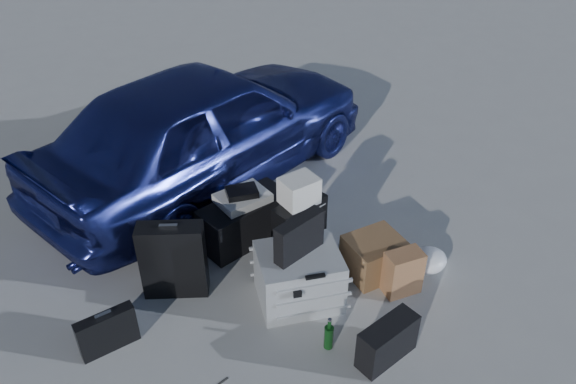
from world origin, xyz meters
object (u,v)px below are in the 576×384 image
object	(u,v)px
cardboard_box	(374,256)
briefcase	(108,332)
car	(207,125)
suitcase_right	(299,230)
green_bottle	(329,334)
pelican_case	(299,277)
duffel_bag	(245,221)
suitcase_left	(173,260)

from	to	relation	value
cardboard_box	briefcase	bearing A→B (deg)	177.25
car	suitcase_right	bearing A→B (deg)	167.08
green_bottle	briefcase	bearing A→B (deg)	155.42
pelican_case	duffel_bag	world-z (taller)	pelican_case
suitcase_left	green_bottle	world-z (taller)	suitcase_left
cardboard_box	green_bottle	world-z (taller)	cardboard_box
suitcase_right	briefcase	bearing A→B (deg)	172.64
briefcase	duffel_bag	bearing A→B (deg)	19.61
duffel_bag	pelican_case	bearing A→B (deg)	-99.96
duffel_bag	cardboard_box	size ratio (longest dim) A/B	1.83
pelican_case	briefcase	bearing A→B (deg)	-173.84
suitcase_right	green_bottle	size ratio (longest dim) A/B	2.14
briefcase	suitcase_right	xyz separation A→B (m)	(1.60, 0.31, 0.12)
pelican_case	suitcase_right	bearing A→B (deg)	74.88
pelican_case	briefcase	world-z (taller)	pelican_case
car	suitcase_left	bearing A→B (deg)	128.08
suitcase_right	pelican_case	bearing A→B (deg)	-134.53
duffel_bag	suitcase_right	bearing A→B (deg)	-69.27
briefcase	green_bottle	bearing A→B (deg)	-34.25
car	duffel_bag	world-z (taller)	car
car	cardboard_box	size ratio (longest dim) A/B	8.30
car	green_bottle	bearing A→B (deg)	157.28
pelican_case	suitcase_right	world-z (taller)	suitcase_right
briefcase	cardboard_box	size ratio (longest dim) A/B	0.94
briefcase	suitcase_left	world-z (taller)	suitcase_left
duffel_bag	cardboard_box	xyz separation A→B (m)	(0.78, -0.82, -0.04)
briefcase	green_bottle	distance (m)	1.51
suitcase_right	cardboard_box	world-z (taller)	suitcase_right
cardboard_box	suitcase_left	bearing A→B (deg)	163.38
suitcase_left	duffel_bag	world-z (taller)	suitcase_left
pelican_case	suitcase_left	xyz separation A→B (m)	(-0.81, 0.46, 0.10)
briefcase	green_bottle	xyz separation A→B (m)	(1.37, -0.63, -0.03)
suitcase_left	car	bearing A→B (deg)	84.46
pelican_case	car	bearing A→B (deg)	103.37
cardboard_box	duffel_bag	bearing A→B (deg)	133.70
briefcase	duffel_bag	distance (m)	1.47
briefcase	pelican_case	bearing A→B (deg)	-14.59
car	duffel_bag	bearing A→B (deg)	154.08
suitcase_right	cardboard_box	distance (m)	0.63
car	cardboard_box	bearing A→B (deg)	177.86
suitcase_left	duffel_bag	xyz separation A→B (m)	(0.71, 0.37, -0.12)
green_bottle	pelican_case	bearing A→B (deg)	88.22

